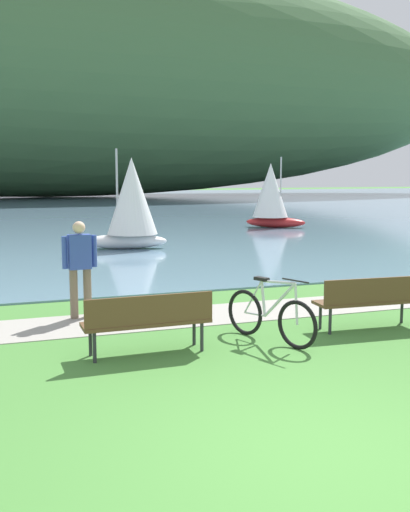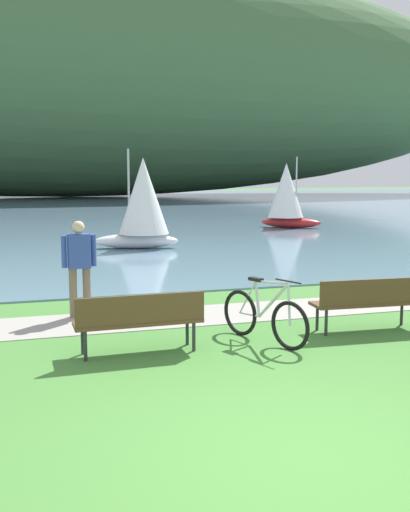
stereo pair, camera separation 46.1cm
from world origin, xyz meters
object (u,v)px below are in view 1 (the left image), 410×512
at_px(park_bench_near_camera, 148,319).
at_px(sailboat_mid_bay, 271,195).
at_px(sailboat_nearest_to_shore, 131,202).
at_px(bicycle_leaning_near_bench, 270,316).
at_px(park_bench_further_along, 371,298).
at_px(person_at_shoreline, 80,263).

bearing_deg(park_bench_near_camera, sailboat_mid_bay, 59.66).
bearing_deg(park_bench_near_camera, sailboat_nearest_to_shore, 78.88).
height_order(bicycle_leaning_near_bench, sailboat_nearest_to_shore, sailboat_nearest_to_shore).
xyz_separation_m(sailboat_nearest_to_shore, sailboat_mid_bay, (7.93, 5.82, -0.02)).
relative_size(park_bench_further_along, bicycle_leaning_near_bench, 1.10).
height_order(person_at_shoreline, sailboat_nearest_to_shore, sailboat_nearest_to_shore).
xyz_separation_m(bicycle_leaning_near_bench, sailboat_mid_bay, (8.33, 17.41, 1.19)).
height_order(park_bench_further_along, sailboat_nearest_to_shore, sailboat_nearest_to_shore).
distance_m(park_bench_near_camera, bicycle_leaning_near_bench, 1.90).
relative_size(park_bench_near_camera, person_at_shoreline, 1.06).
relative_size(park_bench_further_along, sailboat_mid_bay, 0.56).
bearing_deg(park_bench_further_along, bicycle_leaning_near_bench, -176.54).
height_order(park_bench_near_camera, park_bench_further_along, same).
xyz_separation_m(person_at_shoreline, sailboat_mid_bay, (10.82, 14.98, 0.61)).
xyz_separation_m(bicycle_leaning_near_bench, person_at_shoreline, (-2.50, 2.44, 0.58)).
relative_size(park_bench_near_camera, sailboat_nearest_to_shore, 0.54).
relative_size(park_bench_near_camera, park_bench_further_along, 0.99).
height_order(park_bench_further_along, bicycle_leaning_near_bench, bicycle_leaning_near_bench).
bearing_deg(sailboat_mid_bay, sailboat_nearest_to_shore, -143.75).
bearing_deg(bicycle_leaning_near_bench, sailboat_mid_bay, 64.45).
distance_m(bicycle_leaning_near_bench, sailboat_mid_bay, 19.34).
xyz_separation_m(park_bench_near_camera, park_bench_further_along, (3.74, 0.16, 0.00)).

